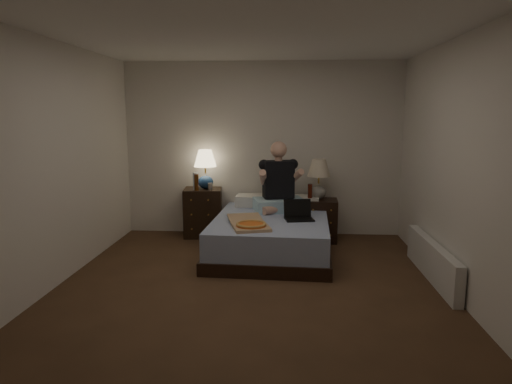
# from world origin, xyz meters

# --- Properties ---
(floor) EXTENTS (4.00, 4.50, 0.00)m
(floor) POSITION_xyz_m (0.00, 0.00, 0.00)
(floor) COLOR brown
(floor) RESTS_ON ground
(ceiling) EXTENTS (4.00, 4.50, 0.00)m
(ceiling) POSITION_xyz_m (0.00, 0.00, 2.50)
(ceiling) COLOR white
(ceiling) RESTS_ON ground
(wall_back) EXTENTS (4.00, 0.00, 2.50)m
(wall_back) POSITION_xyz_m (0.00, 2.25, 1.25)
(wall_back) COLOR white
(wall_back) RESTS_ON ground
(wall_front) EXTENTS (4.00, 0.00, 2.50)m
(wall_front) POSITION_xyz_m (0.00, -2.25, 1.25)
(wall_front) COLOR white
(wall_front) RESTS_ON ground
(wall_left) EXTENTS (0.00, 4.50, 2.50)m
(wall_left) POSITION_xyz_m (-2.00, 0.00, 1.25)
(wall_left) COLOR white
(wall_left) RESTS_ON ground
(wall_right) EXTENTS (0.00, 4.50, 2.50)m
(wall_right) POSITION_xyz_m (2.00, 0.00, 1.25)
(wall_right) COLOR white
(wall_right) RESTS_ON ground
(bed) EXTENTS (1.50, 1.94, 0.47)m
(bed) POSITION_xyz_m (0.17, 1.24, 0.23)
(bed) COLOR #5C78B8
(bed) RESTS_ON floor
(nightstand_left) EXTENTS (0.58, 0.53, 0.69)m
(nightstand_left) POSITION_xyz_m (-0.85, 2.05, 0.35)
(nightstand_left) COLOR black
(nightstand_left) RESTS_ON floor
(nightstand_right) EXTENTS (0.47, 0.43, 0.58)m
(nightstand_right) POSITION_xyz_m (0.84, 1.89, 0.29)
(nightstand_right) COLOR black
(nightstand_right) RESTS_ON floor
(lamp_left) EXTENTS (0.33, 0.33, 0.56)m
(lamp_left) POSITION_xyz_m (-0.80, 2.05, 0.97)
(lamp_left) COLOR navy
(lamp_left) RESTS_ON nightstand_left
(lamp_right) EXTENTS (0.39, 0.39, 0.56)m
(lamp_right) POSITION_xyz_m (0.80, 1.94, 0.86)
(lamp_right) COLOR gray
(lamp_right) RESTS_ON nightstand_right
(water_bottle) EXTENTS (0.07, 0.07, 0.25)m
(water_bottle) POSITION_xyz_m (-0.93, 1.93, 0.82)
(water_bottle) COLOR white
(water_bottle) RESTS_ON nightstand_left
(soda_can) EXTENTS (0.07, 0.07, 0.10)m
(soda_can) POSITION_xyz_m (-0.72, 1.93, 0.74)
(soda_can) COLOR #BBBBB6
(soda_can) RESTS_ON nightstand_left
(beer_bottle_left) EXTENTS (0.06, 0.06, 0.23)m
(beer_bottle_left) POSITION_xyz_m (-0.90, 1.88, 0.81)
(beer_bottle_left) COLOR #542A0C
(beer_bottle_left) RESTS_ON nightstand_left
(beer_bottle_right) EXTENTS (0.06, 0.06, 0.23)m
(beer_bottle_right) POSITION_xyz_m (0.68, 1.82, 0.70)
(beer_bottle_right) COLOR #52180B
(beer_bottle_right) RESTS_ON nightstand_right
(person) EXTENTS (0.77, 0.66, 0.93)m
(person) POSITION_xyz_m (0.26, 1.66, 0.93)
(person) COLOR black
(person) RESTS_ON bed
(laptop) EXTENTS (0.39, 0.34, 0.24)m
(laptop) POSITION_xyz_m (0.52, 1.11, 0.59)
(laptop) COLOR black
(laptop) RESTS_ON bed
(pizza_box) EXTENTS (0.59, 0.84, 0.08)m
(pizza_box) POSITION_xyz_m (-0.04, 0.64, 0.51)
(pizza_box) COLOR tan
(pizza_box) RESTS_ON bed
(radiator) EXTENTS (0.10, 1.60, 0.40)m
(radiator) POSITION_xyz_m (1.93, 0.44, 0.20)
(radiator) COLOR silver
(radiator) RESTS_ON floor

